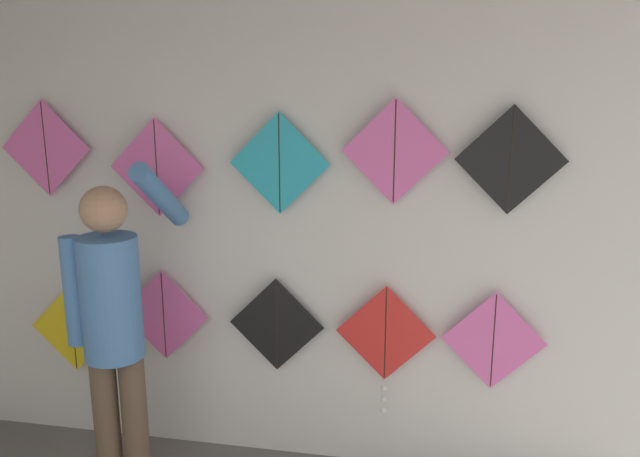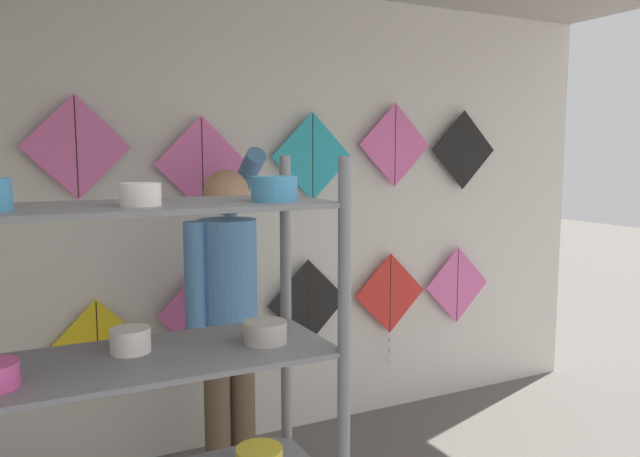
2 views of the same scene
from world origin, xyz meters
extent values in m
cube|color=silver|center=(0.00, 3.47, 1.40)|extent=(4.65, 0.06, 2.80)
cube|color=slate|center=(-1.43, 1.21, 1.35)|extent=(0.86, 0.34, 0.01)
cube|color=slate|center=(-1.43, 1.21, 1.69)|extent=(0.86, 0.34, 0.01)
cylinder|color=white|center=(-1.43, 1.26, 1.38)|extent=(0.09, 0.09, 0.06)
cylinder|color=#B2ADA3|center=(-1.13, 1.19, 1.38)|extent=(0.10, 0.10, 0.05)
cylinder|color=white|center=(-1.42, 1.16, 1.72)|extent=(0.08, 0.08, 0.05)
cylinder|color=#3F8CBF|center=(-1.12, 1.15, 1.72)|extent=(0.10, 0.10, 0.06)
cylinder|color=brown|center=(-0.76, 2.83, 0.42)|extent=(0.13, 0.13, 0.84)
cylinder|color=brown|center=(-0.61, 2.86, 0.42)|extent=(0.13, 0.13, 0.84)
cylinder|color=#4C7FB7|center=(-0.68, 2.85, 1.16)|extent=(0.30, 0.30, 0.63)
sphere|color=tan|center=(-0.68, 2.85, 1.61)|extent=(0.23, 0.23, 0.23)
cylinder|color=#4C7FB7|center=(-0.86, 2.81, 1.19)|extent=(0.11, 0.11, 0.56)
cylinder|color=#4C7FB7|center=(-0.50, 3.11, 1.63)|extent=(0.11, 0.52, 0.41)
cube|color=yellow|center=(-1.26, 3.38, 0.73)|extent=(0.56, 0.01, 0.56)
cylinder|color=black|center=(-1.26, 3.38, 0.73)|extent=(0.01, 0.01, 0.53)
cube|color=pink|center=(-0.66, 3.38, 0.86)|extent=(0.56, 0.01, 0.56)
cylinder|color=black|center=(-0.66, 3.38, 0.86)|extent=(0.01, 0.01, 0.53)
cube|color=black|center=(0.03, 3.38, 0.85)|extent=(0.56, 0.01, 0.56)
cylinder|color=black|center=(0.03, 3.38, 0.85)|extent=(0.01, 0.01, 0.53)
cube|color=red|center=(0.65, 3.38, 0.85)|extent=(0.56, 0.01, 0.56)
cylinder|color=black|center=(0.65, 3.38, 0.85)|extent=(0.01, 0.01, 0.53)
sphere|color=white|center=(0.65, 3.37, 0.52)|extent=(0.04, 0.04, 0.04)
sphere|color=white|center=(0.65, 3.37, 0.45)|extent=(0.04, 0.04, 0.04)
sphere|color=white|center=(0.65, 3.37, 0.38)|extent=(0.04, 0.04, 0.04)
cube|color=pink|center=(1.24, 3.38, 0.85)|extent=(0.56, 0.01, 0.56)
cylinder|color=black|center=(1.24, 3.38, 0.85)|extent=(0.01, 0.01, 0.53)
cube|color=pink|center=(-1.33, 3.38, 1.84)|extent=(0.56, 0.01, 0.56)
cylinder|color=black|center=(-1.33, 3.38, 1.84)|extent=(0.01, 0.01, 0.53)
cube|color=pink|center=(-0.65, 3.38, 1.74)|extent=(0.56, 0.01, 0.56)
cylinder|color=black|center=(-0.65, 3.38, 1.74)|extent=(0.01, 0.01, 0.53)
cube|color=#28B2C6|center=(0.06, 3.38, 1.78)|extent=(0.56, 0.01, 0.56)
cylinder|color=black|center=(0.06, 3.38, 1.78)|extent=(0.01, 0.01, 0.53)
cube|color=pink|center=(0.68, 3.38, 1.86)|extent=(0.56, 0.01, 0.56)
cylinder|color=black|center=(0.68, 3.38, 1.86)|extent=(0.01, 0.01, 0.53)
cube|color=black|center=(1.26, 3.38, 1.83)|extent=(0.56, 0.01, 0.56)
cylinder|color=black|center=(1.26, 3.38, 1.83)|extent=(0.01, 0.01, 0.53)
camera|label=1|loc=(0.89, 0.14, 2.22)|focal=35.00mm
camera|label=2|loc=(-1.66, -0.16, 1.80)|focal=35.00mm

